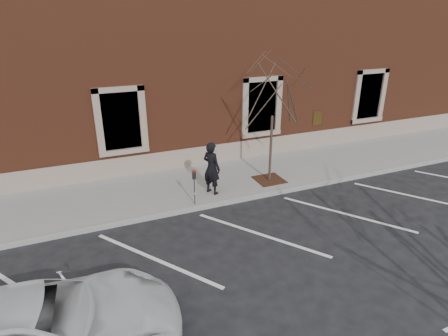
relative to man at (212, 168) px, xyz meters
name	(u,v)px	position (x,y,z in m)	size (l,w,h in m)	color
ground	(231,203)	(0.41, -0.75, -1.11)	(120.00, 120.00, 0.00)	#28282B
sidewalk_near	(213,182)	(0.41, 1.00, -1.03)	(40.00, 3.50, 0.15)	#98958F
curb_near	(231,202)	(0.41, -0.80, -1.03)	(40.00, 0.12, 0.15)	#9E9E99
parking_stripes	(260,234)	(0.41, -2.95, -1.11)	(28.00, 4.40, 0.01)	silver
building_civic	(167,62)	(0.41, 7.00, 2.89)	(40.00, 8.62, 8.00)	brown
man	(212,168)	(0.00, 0.00, 0.00)	(0.70, 0.46, 1.92)	black
parking_meter	(194,181)	(-0.86, -0.63, -0.09)	(0.11, 0.09, 1.25)	#595B60
tree_grate	(269,180)	(2.46, 0.17, -0.95)	(1.07, 1.07, 0.03)	#3F1C14
sapling	(273,97)	(2.46, 0.17, 2.29)	(2.79, 2.79, 4.65)	#3F3226
white_truck	(35,332)	(-5.51, -5.29, -0.36)	(2.48, 5.38, 1.49)	silver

